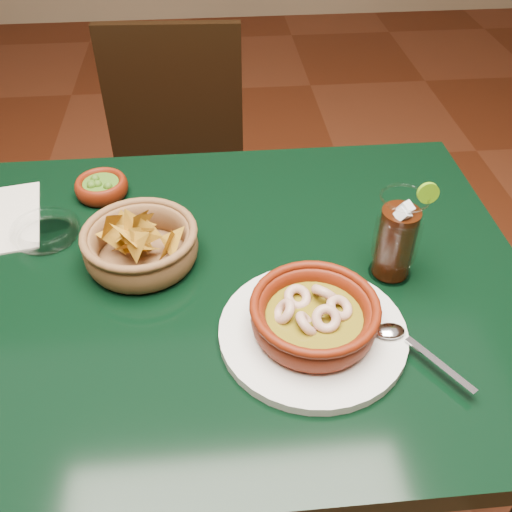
{
  "coord_description": "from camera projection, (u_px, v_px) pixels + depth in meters",
  "views": [
    {
      "loc": [
        0.08,
        -0.69,
        1.4
      ],
      "look_at": [
        0.14,
        -0.02,
        0.81
      ],
      "focal_mm": 40.0,
      "sensor_mm": 36.0,
      "label": 1
    }
  ],
  "objects": [
    {
      "name": "chip_basket",
      "position": [
        141.0,
        244.0,
        0.96
      ],
      "size": [
        0.23,
        0.23,
        0.14
      ],
      "color": "brown",
      "rests_on": "dining_table"
    },
    {
      "name": "glass_ashtray",
      "position": [
        45.0,
        231.0,
        1.02
      ],
      "size": [
        0.13,
        0.13,
        0.03
      ],
      "color": "white",
      "rests_on": "dining_table"
    },
    {
      "name": "shrimp_plate",
      "position": [
        314.0,
        320.0,
        0.83
      ],
      "size": [
        0.34,
        0.28,
        0.08
      ],
      "color": "silver",
      "rests_on": "dining_table"
    },
    {
      "name": "dining_chair",
      "position": [
        177.0,
        178.0,
        1.64
      ],
      "size": [
        0.43,
        0.43,
        0.89
      ],
      "color": "black",
      "rests_on": "ground"
    },
    {
      "name": "ground",
      "position": [
        200.0,
        495.0,
        1.44
      ],
      "size": [
        7.0,
        7.0,
        0.0
      ],
      "primitive_type": "plane",
      "color": "#471C0C",
      "rests_on": "ground"
    },
    {
      "name": "dining_table",
      "position": [
        176.0,
        321.0,
        1.01
      ],
      "size": [
        1.2,
        0.8,
        0.75
      ],
      "color": "black",
      "rests_on": "ground"
    },
    {
      "name": "cola_drink",
      "position": [
        397.0,
        237.0,
        0.91
      ],
      "size": [
        0.15,
        0.15,
        0.18
      ],
      "color": "white",
      "rests_on": "dining_table"
    },
    {
      "name": "guacamole_ramekin",
      "position": [
        101.0,
        187.0,
        1.12
      ],
      "size": [
        0.12,
        0.12,
        0.04
      ],
      "color": "#531405",
      "rests_on": "dining_table"
    }
  ]
}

